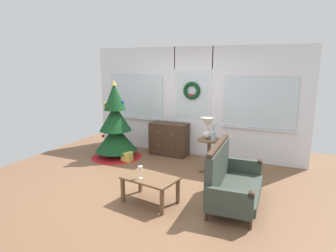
{
  "coord_description": "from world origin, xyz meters",
  "views": [
    {
      "loc": [
        2.3,
        -4.42,
        2.18
      ],
      "look_at": [
        0.05,
        0.55,
        1.0
      ],
      "focal_mm": 31.28,
      "sensor_mm": 36.0,
      "label": 1
    }
  ],
  "objects_px": {
    "side_table": "(209,148)",
    "flower_vase": "(214,135)",
    "settee_sofa": "(229,180)",
    "coffee_table": "(150,181)",
    "christmas_tree": "(116,129)",
    "wine_glass": "(140,170)",
    "table_lamp": "(207,125)",
    "dresser_cabinet": "(169,139)",
    "gift_box": "(127,157)"
  },
  "relations": [
    {
      "from": "dresser_cabinet",
      "to": "flower_vase",
      "type": "height_order",
      "value": "flower_vase"
    },
    {
      "from": "christmas_tree",
      "to": "side_table",
      "type": "distance_m",
      "value": 2.25
    },
    {
      "from": "settee_sofa",
      "to": "table_lamp",
      "type": "relative_size",
      "value": 3.39
    },
    {
      "from": "settee_sofa",
      "to": "side_table",
      "type": "distance_m",
      "value": 1.44
    },
    {
      "from": "christmas_tree",
      "to": "flower_vase",
      "type": "bearing_deg",
      "value": -0.42
    },
    {
      "from": "side_table",
      "to": "table_lamp",
      "type": "bearing_deg",
      "value": 146.31
    },
    {
      "from": "side_table",
      "to": "flower_vase",
      "type": "distance_m",
      "value": 0.33
    },
    {
      "from": "dresser_cabinet",
      "to": "coffee_table",
      "type": "bearing_deg",
      "value": -72.7
    },
    {
      "from": "christmas_tree",
      "to": "coffee_table",
      "type": "bearing_deg",
      "value": -43.62
    },
    {
      "from": "settee_sofa",
      "to": "flower_vase",
      "type": "bearing_deg",
      "value": 116.87
    },
    {
      "from": "side_table",
      "to": "gift_box",
      "type": "height_order",
      "value": "side_table"
    },
    {
      "from": "settee_sofa",
      "to": "side_table",
      "type": "bearing_deg",
      "value": 119.34
    },
    {
      "from": "table_lamp",
      "to": "side_table",
      "type": "bearing_deg",
      "value": -33.69
    },
    {
      "from": "christmas_tree",
      "to": "dresser_cabinet",
      "type": "distance_m",
      "value": 1.29
    },
    {
      "from": "christmas_tree",
      "to": "flower_vase",
      "type": "distance_m",
      "value": 2.34
    },
    {
      "from": "settee_sofa",
      "to": "flower_vase",
      "type": "relative_size",
      "value": 4.26
    },
    {
      "from": "settee_sofa",
      "to": "coffee_table",
      "type": "relative_size",
      "value": 1.64
    },
    {
      "from": "christmas_tree",
      "to": "coffee_table",
      "type": "height_order",
      "value": "christmas_tree"
    },
    {
      "from": "coffee_table",
      "to": "gift_box",
      "type": "xyz_separation_m",
      "value": [
        -1.4,
        1.54,
        -0.25
      ]
    },
    {
      "from": "christmas_tree",
      "to": "settee_sofa",
      "type": "height_order",
      "value": "christmas_tree"
    },
    {
      "from": "flower_vase",
      "to": "wine_glass",
      "type": "distance_m",
      "value": 1.92
    },
    {
      "from": "table_lamp",
      "to": "flower_vase",
      "type": "relative_size",
      "value": 1.26
    },
    {
      "from": "settee_sofa",
      "to": "table_lamp",
      "type": "distance_m",
      "value": 1.61
    },
    {
      "from": "coffee_table",
      "to": "dresser_cabinet",
      "type": "bearing_deg",
      "value": 107.3
    },
    {
      "from": "christmas_tree",
      "to": "wine_glass",
      "type": "relative_size",
      "value": 9.26
    },
    {
      "from": "coffee_table",
      "to": "wine_glass",
      "type": "relative_size",
      "value": 4.68
    },
    {
      "from": "flower_vase",
      "to": "table_lamp",
      "type": "bearing_deg",
      "value": 147.99
    },
    {
      "from": "settee_sofa",
      "to": "dresser_cabinet",
      "type": "bearing_deg",
      "value": 134.99
    },
    {
      "from": "flower_vase",
      "to": "gift_box",
      "type": "bearing_deg",
      "value": -175.19
    },
    {
      "from": "christmas_tree",
      "to": "table_lamp",
      "type": "height_order",
      "value": "christmas_tree"
    },
    {
      "from": "flower_vase",
      "to": "coffee_table",
      "type": "relative_size",
      "value": 0.38
    },
    {
      "from": "table_lamp",
      "to": "flower_vase",
      "type": "xyz_separation_m",
      "value": [
        0.16,
        -0.1,
        -0.17
      ]
    },
    {
      "from": "table_lamp",
      "to": "coffee_table",
      "type": "distance_m",
      "value": 1.94
    },
    {
      "from": "christmas_tree",
      "to": "dresser_cabinet",
      "type": "relative_size",
      "value": 1.98
    },
    {
      "from": "flower_vase",
      "to": "wine_glass",
      "type": "xyz_separation_m",
      "value": [
        -0.65,
        -1.8,
        -0.21
      ]
    },
    {
      "from": "table_lamp",
      "to": "coffee_table",
      "type": "xyz_separation_m",
      "value": [
        -0.37,
        -1.81,
        -0.59
      ]
    },
    {
      "from": "dresser_cabinet",
      "to": "table_lamp",
      "type": "relative_size",
      "value": 2.07
    },
    {
      "from": "dresser_cabinet",
      "to": "table_lamp",
      "type": "bearing_deg",
      "value": -27.81
    },
    {
      "from": "christmas_tree",
      "to": "flower_vase",
      "type": "relative_size",
      "value": 5.16
    },
    {
      "from": "dresser_cabinet",
      "to": "table_lamp",
      "type": "xyz_separation_m",
      "value": [
        1.12,
        -0.59,
        0.56
      ]
    },
    {
      "from": "table_lamp",
      "to": "wine_glass",
      "type": "relative_size",
      "value": 2.26
    },
    {
      "from": "christmas_tree",
      "to": "gift_box",
      "type": "relative_size",
      "value": 8.43
    },
    {
      "from": "wine_glass",
      "to": "coffee_table",
      "type": "bearing_deg",
      "value": 37.33
    },
    {
      "from": "dresser_cabinet",
      "to": "side_table",
      "type": "relative_size",
      "value": 1.38
    },
    {
      "from": "gift_box",
      "to": "side_table",
      "type": "bearing_deg",
      "value": 6.92
    },
    {
      "from": "gift_box",
      "to": "wine_glass",
      "type": "bearing_deg",
      "value": -51.81
    },
    {
      "from": "wine_glass",
      "to": "dresser_cabinet",
      "type": "bearing_deg",
      "value": 104.18
    },
    {
      "from": "coffee_table",
      "to": "table_lamp",
      "type": "bearing_deg",
      "value": 78.34
    },
    {
      "from": "dresser_cabinet",
      "to": "gift_box",
      "type": "relative_size",
      "value": 4.25
    },
    {
      "from": "flower_vase",
      "to": "gift_box",
      "type": "distance_m",
      "value": 2.06
    }
  ]
}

